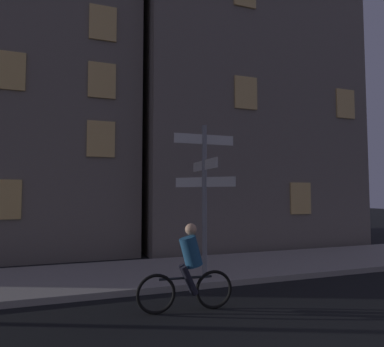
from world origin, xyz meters
The scene contains 4 objects.
sidewalk_kerb centered at (0.00, 6.84, 0.07)m, with size 40.00×3.18×0.14m, color #9E9991.
signpost centered at (0.25, 5.65, 2.37)m, with size 1.55×1.59×3.72m.
cyclist centered at (-0.70, 4.02, 0.75)m, with size 1.82×0.35×1.61m.
building_right_block centered at (4.20, 12.82, 7.30)m, with size 9.16×8.22×14.61m.
Camera 1 is at (-2.64, -1.90, 2.16)m, focal length 30.89 mm.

